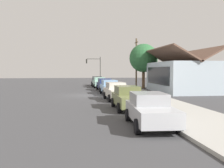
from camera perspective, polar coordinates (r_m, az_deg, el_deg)
name	(u,v)px	position (r m, az deg, el deg)	size (l,w,h in m)	color
ground_plane	(85,95)	(27.62, -6.08, -2.53)	(120.00, 120.00, 0.00)	#424244
sidewalk_curb	(136,94)	(28.33, 5.32, -2.22)	(60.00, 4.20, 0.16)	#B2AFA8
car_charcoal	(97,81)	(44.80, -3.32, 0.70)	(4.42, 2.22, 1.59)	#2D3035
car_seafoam	(100,82)	(39.78, -2.79, 0.40)	(4.71, 2.12, 1.59)	#9ED1BC
car_navy	(105,84)	(33.82, -1.59, -0.09)	(4.89, 2.06, 1.59)	navy
car_skyblue	(110,87)	(28.53, -0.49, -0.69)	(4.66, 2.05, 1.59)	#8CB7E0
car_ivory	(116,91)	(23.23, 0.93, -1.57)	(4.40, 2.09, 1.59)	silver
car_olive	(128,98)	(17.83, 3.55, -3.01)	(4.55, 1.94, 1.59)	olive
car_silver	(150,109)	(12.63, 8.44, -5.59)	(4.64, 2.21, 1.59)	silver
storefront_building	(181,76)	(32.88, 15.12, 1.75)	(10.79, 6.35, 5.42)	#ADBCC6
shade_tree	(144,58)	(38.29, 7.02, 5.70)	(4.18, 4.18, 6.56)	brown
traffic_light_main	(95,66)	(48.91, -3.85, 4.04)	(0.37, 2.79, 5.20)	#383833
utility_pole_wooden	(136,62)	(39.55, 5.41, 4.88)	(1.80, 0.24, 7.50)	brown
fire_hydrant_red	(154,104)	(17.18, 9.23, -4.35)	(0.22, 0.22, 0.71)	red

